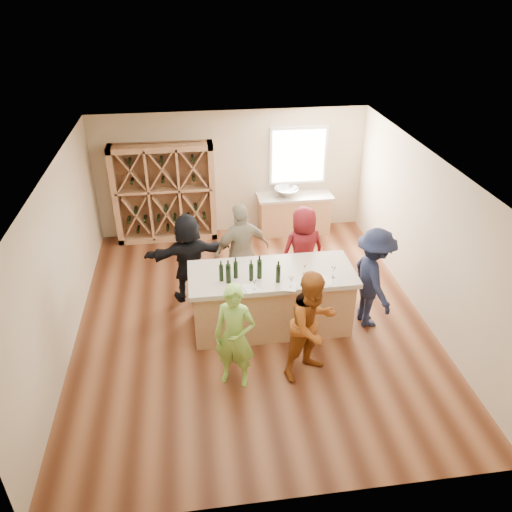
{
  "coord_description": "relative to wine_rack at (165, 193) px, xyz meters",
  "views": [
    {
      "loc": [
        -0.89,
        -7.04,
        5.38
      ],
      "look_at": [
        0.1,
        0.2,
        1.15
      ],
      "focal_mm": 35.0,
      "sensor_mm": 36.0,
      "label": 1
    }
  ],
  "objects": [
    {
      "name": "tasting_menu_a",
      "position": [
        1.4,
        -3.92,
        -0.02
      ],
      "size": [
        0.27,
        0.32,
        0.0
      ],
      "primitive_type": "cube",
      "rotation": [
        0.0,
        0.0,
        0.3
      ],
      "color": "white",
      "rests_on": "tasting_counter_top"
    },
    {
      "name": "wall_front",
      "position": [
        1.5,
        -6.82,
        0.3
      ],
      "size": [
        6.0,
        0.1,
        2.8
      ],
      "primitive_type": "cube",
      "color": "#C9B492",
      "rests_on": "ground"
    },
    {
      "name": "sink",
      "position": [
        2.7,
        -0.07,
        -0.09
      ],
      "size": [
        0.54,
        0.54,
        0.19
      ],
      "primitive_type": "imported",
      "color": "silver",
      "rests_on": "back_counter_top"
    },
    {
      "name": "window_frame",
      "position": [
        3.0,
        0.2,
        0.65
      ],
      "size": [
        1.3,
        0.06,
        1.3
      ],
      "primitive_type": "cube",
      "color": "white",
      "rests_on": "wall_back"
    },
    {
      "name": "person_near_left",
      "position": [
        1.06,
        -4.76,
        -0.26
      ],
      "size": [
        0.73,
        0.64,
        1.68
      ],
      "primitive_type": "imported",
      "rotation": [
        0.0,
        0.0,
        -0.37
      ],
      "color": "#8CC64C",
      "rests_on": "floor"
    },
    {
      "name": "wine_bottle_b",
      "position": [
        1.08,
        -3.71,
        0.14
      ],
      "size": [
        0.1,
        0.1,
        0.32
      ],
      "primitive_type": "cylinder",
      "rotation": [
        0.0,
        0.0,
        0.3
      ],
      "color": "black",
      "rests_on": "tasting_counter_top"
    },
    {
      "name": "wall_left",
      "position": [
        -1.55,
        -3.27,
        0.3
      ],
      "size": [
        0.1,
        7.0,
        2.8
      ],
      "primitive_type": "cube",
      "color": "#C9B492",
      "rests_on": "ground"
    },
    {
      "name": "tasting_menu_c",
      "position": [
        2.61,
        -3.87,
        -0.02
      ],
      "size": [
        0.27,
        0.32,
        0.0
      ],
      "primitive_type": "cube",
      "rotation": [
        0.0,
        0.0,
        -0.25
      ],
      "color": "white",
      "rests_on": "tasting_counter_top"
    },
    {
      "name": "wine_bottle_a",
      "position": [
        0.97,
        -3.64,
        0.12
      ],
      "size": [
        0.08,
        0.08,
        0.28
      ],
      "primitive_type": "cylinder",
      "rotation": [
        0.0,
        0.0,
        -0.16
      ],
      "color": "black",
      "rests_on": "tasting_counter_top"
    },
    {
      "name": "ceiling",
      "position": [
        1.5,
        -3.27,
        1.75
      ],
      "size": [
        6.0,
        7.0,
        0.1
      ],
      "primitive_type": "cube",
      "color": "white",
      "rests_on": "ground"
    },
    {
      "name": "tasting_menu_b",
      "position": [
        2.01,
        -3.96,
        -0.02
      ],
      "size": [
        0.27,
        0.32,
        0.0
      ],
      "primitive_type": "cube",
      "rotation": [
        0.0,
        0.0,
        -0.27
      ],
      "color": "white",
      "rests_on": "tasting_counter_top"
    },
    {
      "name": "wine_glass_b",
      "position": [
        2.02,
        -3.99,
        0.07
      ],
      "size": [
        0.07,
        0.07,
        0.17
      ],
      "primitive_type": "cone",
      "rotation": [
        0.0,
        0.0,
        -0.11
      ],
      "color": "white",
      "rests_on": "tasting_counter_top"
    },
    {
      "name": "person_far_right",
      "position": [
        2.56,
        -2.48,
        -0.24
      ],
      "size": [
        0.91,
        0.67,
        1.71
      ],
      "primitive_type": "imported",
      "rotation": [
        0.0,
        0.0,
        3.3
      ],
      "color": "#590F14",
      "rests_on": "floor"
    },
    {
      "name": "wine_glass_d",
      "position": [
        2.31,
        -3.63,
        0.06
      ],
      "size": [
        0.08,
        0.08,
        0.17
      ],
      "primitive_type": "cone",
      "rotation": [
        0.0,
        0.0,
        0.29
      ],
      "color": "white",
      "rests_on": "tasting_counter_top"
    },
    {
      "name": "wall_right",
      "position": [
        4.55,
        -3.27,
        0.3
      ],
      "size": [
        0.1,
        7.0,
        2.8
      ],
      "primitive_type": "cube",
      "color": "#C9B492",
      "rests_on": "ground"
    },
    {
      "name": "person_far_left",
      "position": [
        0.46,
        -2.45,
        -0.25
      ],
      "size": [
        1.63,
        0.77,
        1.69
      ],
      "primitive_type": "imported",
      "rotation": [
        0.0,
        0.0,
        3.28
      ],
      "color": "black",
      "rests_on": "floor"
    },
    {
      "name": "person_near_right",
      "position": [
        2.2,
        -4.71,
        -0.22
      ],
      "size": [
        0.97,
        0.82,
        1.76
      ],
      "primitive_type": "imported",
      "rotation": [
        0.0,
        0.0,
        0.49
      ],
      "color": "#994C19",
      "rests_on": "floor"
    },
    {
      "name": "wine_bottle_c",
      "position": [
        1.2,
        -3.59,
        0.12
      ],
      "size": [
        0.08,
        0.08,
        0.29
      ],
      "primitive_type": "cylinder",
      "rotation": [
        0.0,
        0.0,
        -0.2
      ],
      "color": "black",
      "rests_on": "tasting_counter_top"
    },
    {
      "name": "wine_bottle_e",
      "position": [
        1.58,
        -3.64,
        0.14
      ],
      "size": [
        0.09,
        0.09,
        0.32
      ],
      "primitive_type": "cylinder",
      "rotation": [
        0.0,
        0.0,
        0.2
      ],
      "color": "black",
      "rests_on": "tasting_counter_top"
    },
    {
      "name": "tasting_counter_top",
      "position": [
        1.8,
        -3.51,
        -0.06
      ],
      "size": [
        2.72,
        1.12,
        0.08
      ],
      "primitive_type": "cube",
      "color": "#BBAC99",
      "rests_on": "tasting_counter_base"
    },
    {
      "name": "wine_rack",
      "position": [
        0.0,
        0.0,
        0.0
      ],
      "size": [
        2.2,
        0.45,
        2.2
      ],
      "primitive_type": "cube",
      "color": "tan",
      "rests_on": "floor"
    },
    {
      "name": "floor",
      "position": [
        1.5,
        -3.27,
        -1.15
      ],
      "size": [
        6.0,
        7.0,
        0.1
      ],
      "primitive_type": "cube",
      "color": "brown",
      "rests_on": "ground"
    },
    {
      "name": "wine_glass_a",
      "position": [
        1.45,
        -3.98,
        0.06
      ],
      "size": [
        0.07,
        0.07,
        0.16
      ],
      "primitive_type": "cone",
      "rotation": [
        0.0,
        0.0,
        0.19
      ],
      "color": "white",
      "rests_on": "tasting_counter_top"
    },
    {
      "name": "wall_back",
      "position": [
        1.5,
        0.28,
        0.3
      ],
      "size": [
        6.0,
        0.1,
        2.8
      ],
      "primitive_type": "cube",
      "color": "#C9B492",
      "rests_on": "ground"
    },
    {
      "name": "back_counter_base",
      "position": [
        2.9,
        -0.07,
        -0.67
      ],
      "size": [
        1.6,
        0.58,
        0.86
      ],
      "primitive_type": "cube",
      "color": "tan",
      "rests_on": "floor"
    },
    {
      "name": "faucet",
      "position": [
        2.7,
        0.11,
        -0.03
      ],
      "size": [
        0.02,
        0.02,
        0.3
      ],
      "primitive_type": "cylinder",
      "color": "silver",
      "rests_on": "back_counter_top"
    },
    {
      "name": "window_pane",
      "position": [
        3.0,
        0.17,
        0.65
      ],
      "size": [
        1.18,
        0.01,
        1.18
      ],
      "primitive_type": "cube",
      "color": "white",
      "rests_on": "wall_back"
    },
    {
      "name": "person_far_mid",
      "position": [
        1.42,
        -2.47,
        -0.18
      ],
      "size": [
        1.2,
        0.86,
        1.84
      ],
      "primitive_type": "imported",
      "rotation": [
        0.0,
        0.0,
        3.45
      ],
      "color": "gray",
      "rests_on": "floor"
    },
    {
      "name": "wine_bottle_f",
      "position": [
        1.85,
        -3.81,
        0.13
      ],
      "size": [
        0.07,
        0.07,
        0.3
      ],
      "primitive_type": "cylinder",
      "color": "black",
      "rests_on": "tasting_counter_top"
    },
    {
      "name": "wine_glass_e",
      "position": [
        2.74,
        -3.8,
        0.08
      ],
      "size": [
        0.08,
        0.08,
        0.2
      ],
      "primitive_type": "cone",
      "rotation": [
        0.0,
        0.0,
        -0.11
      ],
      "color": "white",
      "rests_on": "tasting_counter_top"
    },
    {
      "name": "person_server",
      "position": [
        3.49,
        -3.64,
        -0.2
      ],
      "size": [
        0.62,
        1.2,
        1.79
      ],
      "primitive_type": "imported",
      "rotation": [
        0.0,
        0.0,
        1.65
      ],
      "color": "#191E38",
      "rests_on": "floor"
    },
    {
      "name": "wine_bottle_d",
      "position": [
        1.44,
        -3.7,
        0.12
      ],
      "size": [
        0.07,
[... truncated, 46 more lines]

